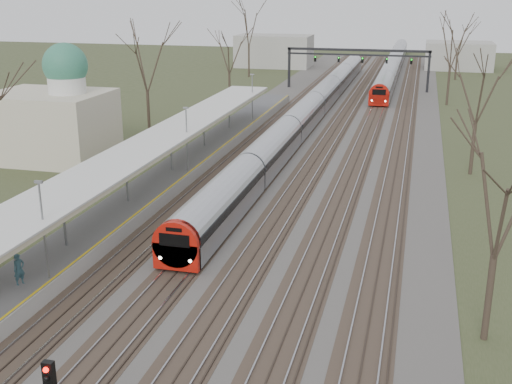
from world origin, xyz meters
TOP-DOWN VIEW (x-y plane):
  - track_bed at (0.26, 55.00)m, footprint 24.00×160.00m
  - platform at (-9.05, 37.50)m, footprint 3.50×69.00m
  - canopy at (-9.05, 32.99)m, footprint 4.10×50.00m
  - dome_building at (-21.71, 38.00)m, footprint 10.00×8.00m
  - signal_gantry at (0.29, 84.99)m, footprint 21.00×0.59m
  - tree_west_far at (-17.00, 48.00)m, footprint 5.50×5.50m
  - tree_east_near at (13.00, 15.00)m, footprint 4.50×4.50m
  - tree_east_far at (14.00, 42.00)m, footprint 5.00×5.00m
  - train_near at (-2.50, 62.71)m, footprint 2.62×90.21m
  - train_far at (4.50, 108.17)m, footprint 2.62×75.21m
  - passenger at (-8.64, 13.04)m, footprint 0.59×0.69m

SIDE VIEW (x-z plane):
  - track_bed at x=0.26m, z-range -0.05..0.17m
  - platform at x=-9.05m, z-range 0.00..1.00m
  - train_near at x=-2.50m, z-range -0.05..3.00m
  - train_far at x=4.50m, z-range -0.05..3.00m
  - passenger at x=-8.64m, z-range 1.00..2.60m
  - dome_building at x=-21.71m, z-range -1.43..8.87m
  - canopy at x=-9.05m, z-range 2.37..5.48m
  - signal_gantry at x=0.29m, z-range 1.87..7.95m
  - tree_east_near at x=13.00m, z-range 1.92..11.19m
  - tree_east_far at x=14.00m, z-range 2.14..12.44m
  - tree_west_far at x=-17.00m, z-range 2.35..13.68m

